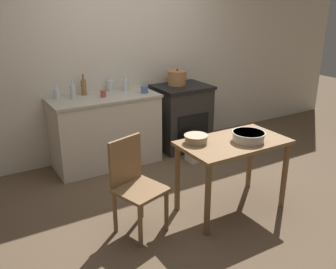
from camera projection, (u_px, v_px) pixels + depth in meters
name	position (u px, v px, depth m)	size (l,w,h in m)	color
ground_plane	(187.00, 196.00, 4.08)	(14.00, 14.00, 0.00)	brown
wall_back	(122.00, 59.00, 4.92)	(8.00, 0.07, 2.55)	beige
counter_cabinet	(106.00, 131.00, 4.73)	(1.34, 0.62, 0.90)	beige
stove	(181.00, 117.00, 5.29)	(0.74, 0.62, 0.90)	#2D2B28
work_table	(233.00, 153.00, 3.64)	(1.05, 0.60, 0.73)	olive
chair	(134.00, 183.00, 3.35)	(0.50, 0.50, 0.87)	olive
flour_sack	(197.00, 149.00, 4.92)	(0.26, 0.18, 0.33)	beige
stock_pot	(177.00, 78.00, 5.14)	(0.27, 0.27, 0.22)	#B77A47
mixing_bowl_large	(248.00, 136.00, 3.59)	(0.32, 0.32, 0.09)	silver
mixing_bowl_small	(196.00, 138.00, 3.54)	(0.23, 0.23, 0.08)	tan
bottle_far_left	(84.00, 87.00, 4.62)	(0.07, 0.07, 0.26)	olive
bottle_left	(56.00, 94.00, 4.42)	(0.06, 0.06, 0.17)	silver
bottle_mid_left	(73.00, 92.00, 4.44)	(0.06, 0.06, 0.23)	silver
bottle_center_left	(110.00, 85.00, 4.83)	(0.08, 0.08, 0.19)	silver
bottle_center	(125.00, 85.00, 4.83)	(0.08, 0.08, 0.21)	silver
cup_center_right	(144.00, 89.00, 4.73)	(0.09, 0.09, 0.09)	#4C6B99
cup_mid_right	(103.00, 94.00, 4.54)	(0.07, 0.07, 0.09)	#B74C42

